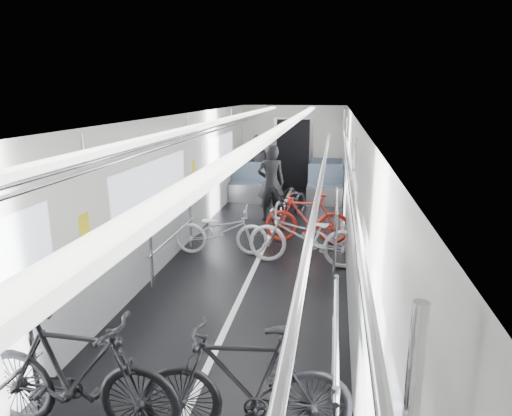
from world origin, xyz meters
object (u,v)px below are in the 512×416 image
(bike_left_mid, at_px, (75,374))
(bike_left_far, at_px, (221,231))
(bike_aisle, at_px, (290,203))
(bike_right_mid, at_px, (305,236))
(person_seated, at_px, (258,166))
(bike_right_near, at_px, (246,384))
(person_standing, at_px, (271,183))
(bike_right_far, at_px, (307,218))

(bike_left_mid, xyz_separation_m, bike_left_far, (0.11, 4.44, -0.12))
(bike_left_far, distance_m, bike_aisle, 2.43)
(bike_right_mid, bearing_deg, person_seated, -157.50)
(bike_right_near, height_order, person_seated, person_seated)
(bike_left_mid, distance_m, bike_aisle, 6.75)
(bike_aisle, relative_size, person_seated, 0.97)
(bike_left_far, height_order, bike_right_mid, bike_right_mid)
(bike_aisle, xyz_separation_m, person_standing, (-0.44, 0.10, 0.41))
(bike_right_mid, bearing_deg, bike_right_near, 1.49)
(bike_right_mid, relative_size, bike_aisle, 1.15)
(bike_left_mid, bearing_deg, bike_right_mid, -19.03)
(person_seated, bearing_deg, bike_left_far, 101.72)
(person_seated, bearing_deg, bike_right_mid, 118.44)
(bike_left_far, distance_m, bike_right_near, 4.47)
(bike_right_near, distance_m, bike_right_mid, 4.00)
(bike_right_near, height_order, bike_right_far, bike_right_near)
(bike_right_far, xyz_separation_m, person_seated, (-1.56, 3.67, 0.36))
(bike_left_mid, relative_size, bike_aisle, 1.11)
(bike_right_near, xyz_separation_m, bike_right_mid, (0.19, 4.00, -0.02))
(bike_right_mid, height_order, bike_aisle, bike_right_mid)
(bike_left_far, xyz_separation_m, person_seated, (-0.12, 4.54, 0.41))
(bike_right_mid, bearing_deg, bike_aisle, -164.80)
(person_standing, relative_size, person_seated, 1.00)
(bike_right_near, bearing_deg, person_seated, -177.61)
(bike_right_mid, height_order, person_standing, person_standing)
(person_standing, bearing_deg, bike_right_far, 106.16)
(bike_left_mid, height_order, person_standing, person_standing)
(bike_right_near, xyz_separation_m, person_standing, (-0.73, 6.60, 0.32))
(person_standing, bearing_deg, bike_left_mid, 68.78)
(bike_left_far, xyz_separation_m, person_standing, (0.55, 2.32, 0.41))
(bike_right_far, xyz_separation_m, bike_aisle, (-0.46, 1.35, -0.05))
(bike_aisle, bearing_deg, person_standing, -173.46)
(bike_left_mid, bearing_deg, bike_aisle, -7.54)
(bike_left_mid, xyz_separation_m, person_seated, (-0.01, 8.98, 0.29))
(bike_left_far, bearing_deg, bike_right_far, -64.50)
(bike_left_mid, relative_size, bike_right_near, 1.06)
(bike_right_mid, height_order, person_seated, person_seated)
(bike_left_far, xyz_separation_m, bike_right_near, (1.28, -4.28, 0.09))
(bike_aisle, height_order, person_standing, person_standing)
(bike_left_far, relative_size, bike_aisle, 0.99)
(bike_left_mid, distance_m, bike_left_far, 4.44)
(bike_right_near, height_order, bike_right_mid, bike_right_near)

